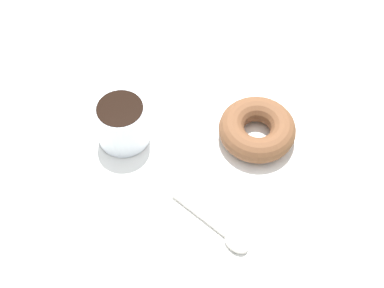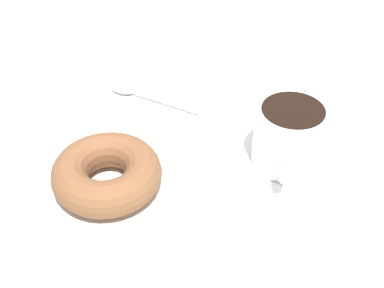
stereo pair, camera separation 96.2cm
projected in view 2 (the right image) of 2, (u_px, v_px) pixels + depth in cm
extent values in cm
cube|color=beige|center=(210.00, 162.00, 63.89)|extent=(120.00, 120.00, 2.00)
cube|color=white|center=(192.00, 158.00, 62.65)|extent=(33.54, 33.54, 0.30)
cylinder|color=silver|center=(290.00, 136.00, 59.98)|extent=(8.15, 8.15, 7.09)
cylinder|color=black|center=(293.00, 112.00, 57.84)|extent=(6.95, 6.95, 0.60)
torus|color=silver|center=(286.00, 161.00, 56.63)|extent=(0.92, 4.87, 4.87)
torus|color=brown|center=(107.00, 173.00, 57.47)|extent=(11.96, 11.96, 4.00)
ellipsoid|color=#B7B2A8|center=(123.00, 88.00, 72.86)|extent=(4.09, 3.24, 0.90)
cylinder|color=#B7B2A8|center=(164.00, 102.00, 70.66)|extent=(10.49, 3.27, 0.56)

